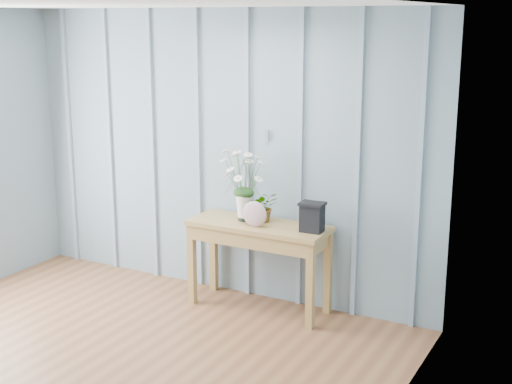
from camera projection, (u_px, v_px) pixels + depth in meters
The scene contains 6 objects.
room_shell at pixel (124, 81), 4.93m from camera, with size 4.00×4.50×2.50m.
sideboard at pixel (259, 237), 5.95m from camera, with size 1.20×0.45×0.75m.
daisy_vase at pixel (244, 175), 5.91m from camera, with size 0.44×0.34×0.63m.
spider_plant at pixel (264, 207), 5.95m from camera, with size 0.23×0.20×0.26m, color #153713.
felt_disc_vessel at pixel (255, 214), 5.80m from camera, with size 0.22×0.06×0.22m, color #8B4C61.
carved_box at pixel (312, 217), 5.67m from camera, with size 0.20×0.16×0.24m.
Camera 1 is at (3.14, -3.04, 2.41)m, focal length 50.00 mm.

